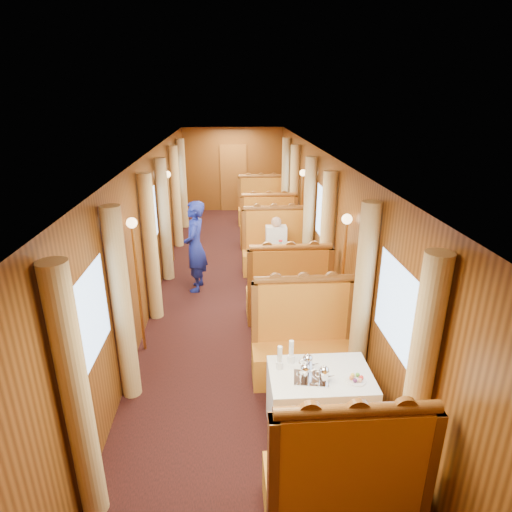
{
  "coord_description": "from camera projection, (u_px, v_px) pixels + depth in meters",
  "views": [
    {
      "loc": [
        -0.14,
        -7.1,
        3.43
      ],
      "look_at": [
        0.25,
        -0.87,
        1.05
      ],
      "focal_mm": 30.0,
      "sensor_mm": 36.0,
      "label": 1
    }
  ],
  "objects": [
    {
      "name": "floor",
      "position": [
        239.0,
        293.0,
        7.85
      ],
      "size": [
        3.0,
        12.0,
        0.01
      ],
      "primitive_type": null,
      "color": "black",
      "rests_on": "ground"
    },
    {
      "name": "window_right_near",
      "position": [
        399.0,
        311.0,
        4.16
      ],
      "size": [
        0.01,
        1.2,
        0.9
      ],
      "primitive_type": null,
      "rotation": [
        1.57,
        0.0,
        -1.57
      ],
      "color": "#88ADDC",
      "rests_on": "wall_right"
    },
    {
      "name": "cup_inboard",
      "position": [
        280.0,
        360.0,
        4.41
      ],
      "size": [
        0.08,
        0.08,
        0.26
      ],
      "rotation": [
        0.0,
        0.0,
        0.21
      ],
      "color": "white",
      "rests_on": "table_near"
    },
    {
      "name": "table_far",
      "position": [
        264.0,
        220.0,
        11.03
      ],
      "size": [
        1.05,
        0.72,
        0.75
      ],
      "primitive_type": "cube",
      "color": "white",
      "rests_on": "floor"
    },
    {
      "name": "steward",
      "position": [
        195.0,
        247.0,
        7.72
      ],
      "size": [
        0.46,
        0.65,
        1.68
      ],
      "primitive_type": "imported",
      "rotation": [
        0.0,
        0.0,
        -1.67
      ],
      "color": "navy",
      "rests_on": "floor"
    },
    {
      "name": "sconce_right_aft",
      "position": [
        302.0,
        196.0,
        9.07
      ],
      "size": [
        0.14,
        0.14,
        1.95
      ],
      "color": "#BF8C3F",
      "rests_on": "floor"
    },
    {
      "name": "doorway_far",
      "position": [
        234.0,
        178.0,
        13.06
      ],
      "size": [
        0.8,
        0.04,
        2.0
      ],
      "primitive_type": "cube",
      "color": "brown",
      "rests_on": "floor"
    },
    {
      "name": "rose_vase_mid",
      "position": [
        281.0,
        244.0,
        7.6
      ],
      "size": [
        0.06,
        0.06,
        0.36
      ],
      "rotation": [
        0.0,
        0.0,
        0.31
      ],
      "color": "silver",
      "rests_on": "table_mid"
    },
    {
      "name": "fruit_plate",
      "position": [
        356.0,
        379.0,
        4.26
      ],
      "size": [
        0.2,
        0.2,
        0.05
      ],
      "rotation": [
        0.0,
        0.0,
        0.31
      ],
      "color": "white",
      "rests_on": "table_near"
    },
    {
      "name": "sconce_left_fore",
      "position": [
        136.0,
        259.0,
        5.64
      ],
      "size": [
        0.14,
        0.14,
        1.95
      ],
      "color": "#BF8C3F",
      "rests_on": "floor"
    },
    {
      "name": "window_left_near",
      "position": [
        88.0,
        320.0,
        3.98
      ],
      "size": [
        0.01,
        1.2,
        0.9
      ],
      "primitive_type": null,
      "rotation": [
        1.57,
        0.0,
        1.57
      ],
      "color": "#88ADDC",
      "rests_on": "wall_left"
    },
    {
      "name": "window_right_mid",
      "position": [
        324.0,
        215.0,
        7.42
      ],
      "size": [
        0.01,
        1.2,
        0.9
      ],
      "primitive_type": null,
      "rotation": [
        1.57,
        0.0,
        -1.57
      ],
      "color": "#88ADDC",
      "rests_on": "wall_right"
    },
    {
      "name": "passenger",
      "position": [
        276.0,
        241.0,
        8.33
      ],
      "size": [
        0.4,
        0.44,
        0.76
      ],
      "color": "beige",
      "rests_on": "banquette_mid_aft"
    },
    {
      "name": "window_left_far",
      "position": [
        174.0,
        179.0,
        10.51
      ],
      "size": [
        0.01,
        1.2,
        0.9
      ],
      "primitive_type": null,
      "rotation": [
        1.57,
        0.0,
        1.57
      ],
      "color": "#88ADDC",
      "rests_on": "wall_left"
    },
    {
      "name": "wall_left",
      "position": [
        151.0,
        229.0,
        7.32
      ],
      "size": [
        0.01,
        12.0,
        2.5
      ],
      "primitive_type": null,
      "rotation": [
        1.57,
        0.0,
        1.57
      ],
      "color": "brown",
      "rests_on": "floor"
    },
    {
      "name": "curtain_right_far_a",
      "position": [
        294.0,
        196.0,
        10.05
      ],
      "size": [
        0.22,
        0.22,
        2.35
      ],
      "primitive_type": "cylinder",
      "color": "#D9B36F",
      "rests_on": "floor"
    },
    {
      "name": "sconce_right_fore",
      "position": [
        344.0,
        254.0,
        5.81
      ],
      "size": [
        0.14,
        0.14,
        1.95
      ],
      "color": "#BF8C3F",
      "rests_on": "floor"
    },
    {
      "name": "curtain_left_far_b",
      "position": [
        182.0,
        184.0,
        11.34
      ],
      "size": [
        0.22,
        0.22,
        2.35
      ],
      "primitive_type": "cylinder",
      "color": "#D9B36F",
      "rests_on": "floor"
    },
    {
      "name": "cup_outboard",
      "position": [
        291.0,
        354.0,
        4.51
      ],
      "size": [
        0.08,
        0.08,
        0.26
      ],
      "rotation": [
        0.0,
        0.0,
        0.03
      ],
      "color": "white",
      "rests_on": "table_near"
    },
    {
      "name": "rose_vase_far",
      "position": [
        265.0,
        199.0,
        10.86
      ],
      "size": [
        0.06,
        0.06,
        0.36
      ],
      "rotation": [
        0.0,
        0.0,
        0.06
      ],
      "color": "silver",
      "rests_on": "table_far"
    },
    {
      "name": "curtain_right_near_b",
      "position": [
        362.0,
        300.0,
        4.98
      ],
      "size": [
        0.22,
        0.22,
        2.35
      ],
      "primitive_type": "cylinder",
      "color": "#D9B36F",
      "rests_on": "floor"
    },
    {
      "name": "curtain_right_near_a",
      "position": [
        418.0,
        386.0,
        3.53
      ],
      "size": [
        0.22,
        0.22,
        2.35
      ],
      "primitive_type": "cylinder",
      "color": "#D9B36F",
      "rests_on": "floor"
    },
    {
      "name": "banquette_far_fwd",
      "position": [
        268.0,
        230.0,
        10.06
      ],
      "size": [
        1.3,
        0.55,
        1.34
      ],
      "color": "#B34A13",
      "rests_on": "floor"
    },
    {
      "name": "tea_tray",
      "position": [
        311.0,
        378.0,
        4.29
      ],
      "size": [
        0.38,
        0.31,
        0.01
      ],
      "primitive_type": "cube",
      "rotation": [
        0.0,
        0.0,
        -0.16
      ],
      "color": "silver",
      "rests_on": "table_near"
    },
    {
      "name": "curtain_right_mid_b",
      "position": [
        309.0,
        218.0,
        8.24
      ],
      "size": [
        0.22,
        0.22,
        2.35
      ],
      "primitive_type": "cylinder",
      "color": "#D9B36F",
      "rests_on": "floor"
    },
    {
      "name": "curtain_left_mid_a",
      "position": [
        151.0,
        249.0,
        6.63
      ],
      "size": [
        0.22,
        0.22,
        2.35
      ],
      "primitive_type": "cylinder",
      "color": "#D9B36F",
      "rests_on": "floor"
    },
    {
      "name": "ceiling",
      "position": [
        237.0,
        154.0,
        6.96
      ],
      "size": [
        3.0,
        12.0,
        0.01
      ],
      "primitive_type": null,
      "rotation": [
        3.14,
        0.0,
        0.0
      ],
      "color": "silver",
      "rests_on": "wall_left"
    },
    {
      "name": "banquette_near_aft",
      "position": [
        303.0,
        346.0,
        5.43
      ],
      "size": [
        1.3,
        0.55,
        1.34
      ],
      "color": "#B34A13",
      "rests_on": "floor"
    },
    {
      "name": "teapot_right",
      "position": [
        324.0,
        376.0,
        4.22
      ],
      "size": [
        0.21,
        0.19,
        0.14
      ],
      "primitive_type": null,
      "rotation": [
        0.0,
        0.0,
        -0.42
      ],
      "color": "silver",
      "rests_on": "tea_tray"
    },
    {
      "name": "table_near",
      "position": [
        319.0,
        403.0,
        4.5
      ],
      "size": [
        1.05,
        0.72,
        0.75
      ],
      "primitive_type": "cube",
      "color": "white",
      "rests_on": "floor"
    },
    {
      "name": "curtain_left_near_b",
      "position": [
        122.0,
        307.0,
        4.82
      ],
      "size": [
        0.22,
        0.22,
        2.35
      ],
      "primitive_type": "cylinder",
      "color": "#D9B36F",
      "rests_on": "floor"
    },
    {
      "name": "curtain_left_far_a",
      "position": [
        176.0,
        197.0,
        9.89
      ],
      "size": [
        0.22,
        0.22,
        2.35
      ],
      "primitive_type": "cylinder",
      "color": "#D9B36F",
      "rests_on": "floor"
    },
    {
      "name": "window_left_mid",
      "position": [
        151.0,
        218.0,
        7.25
      ],
      "size": [
        0.01,
        1.2,
        0.9
      ],
      "primitive_type": null,
      "rotation": [
        1.57,
        0.0,
        1.57
      ],
      "color": "#88ADDC",
      "rests_on": "wall_left"
    },
    {
      "name": "teapot_left",
      "position": [
        305.0,
        374.0,
        4.26
      ],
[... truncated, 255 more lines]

